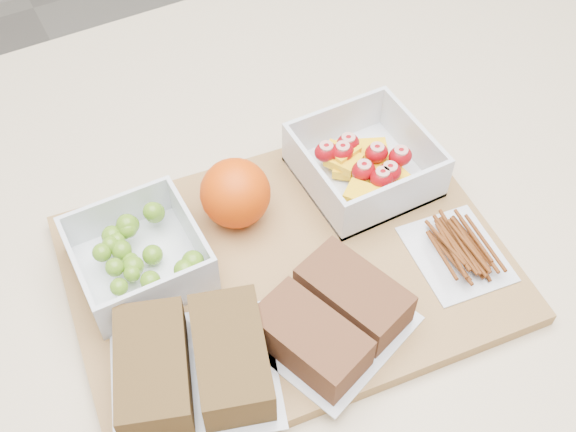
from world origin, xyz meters
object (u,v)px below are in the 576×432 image
grape_container (139,254)px  sandwich_bag_center (332,317)px  sandwich_bag_left (192,363)px  orange (235,193)px  pretzel_bag (458,248)px  cutting_board (288,268)px  fruit_container (364,165)px

grape_container → sandwich_bag_center: grape_container is taller
sandwich_bag_left → grape_container: bearing=89.6°
orange → pretzel_bag: orange is taller
cutting_board → sandwich_bag_center: size_ratio=2.55×
fruit_container → pretzel_bag: size_ratio=1.16×
cutting_board → sandwich_bag_left: sandwich_bag_left is taller
orange → sandwich_bag_center: orange is taller
sandwich_bag_center → cutting_board: bearing=90.4°
sandwich_bag_left → pretzel_bag: bearing=-0.3°
grape_container → sandwich_bag_left: 0.13m
sandwich_bag_center → fruit_container: bearing=49.8°
fruit_container → sandwich_bag_left: size_ratio=0.73×
cutting_board → pretzel_bag: bearing=-18.5°
cutting_board → pretzel_bag: 0.17m
cutting_board → orange: (-0.02, 0.08, 0.04)m
cutting_board → grape_container: grape_container is taller
pretzel_bag → sandwich_bag_center: bearing=-174.5°
grape_container → sandwich_bag_left: size_ratio=0.66×
cutting_board → sandwich_bag_left: 0.15m
fruit_container → pretzel_bag: fruit_container is taller
fruit_container → sandwich_bag_center: size_ratio=0.79×
sandwich_bag_center → sandwich_bag_left: bearing=172.9°
cutting_board → sandwich_bag_center: 0.09m
grape_container → sandwich_bag_left: grape_container is taller
orange → sandwich_bag_center: size_ratio=0.43×
fruit_container → pretzel_bag: (0.03, -0.13, -0.01)m
grape_container → sandwich_bag_left: bearing=-90.4°
grape_container → fruit_container: size_ratio=0.91×
cutting_board → grape_container: bearing=159.0°
sandwich_bag_left → sandwich_bag_center: size_ratio=1.08×
grape_container → cutting_board: bearing=-26.7°
grape_container → pretzel_bag: bearing=-25.3°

